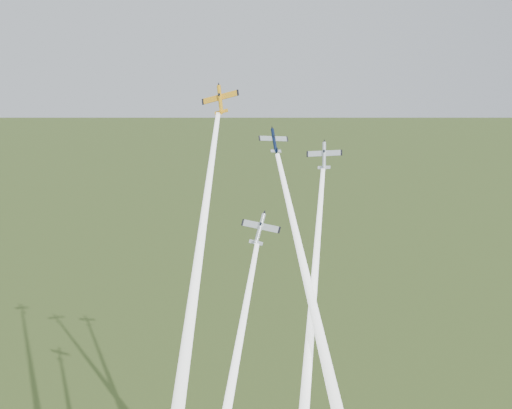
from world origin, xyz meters
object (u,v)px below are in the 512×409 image
plane_yellow (220,99)px  plane_silver_low (260,229)px  plane_navy (274,140)px  plane_silver_right (324,155)px

plane_yellow → plane_silver_low: bearing=-44.7°
plane_navy → plane_silver_low: bearing=-126.4°
plane_silver_right → plane_silver_low: plane_silver_right is taller
plane_silver_right → plane_silver_low: (-14.86, -15.42, -12.07)m
plane_yellow → plane_silver_right: bearing=20.0°
plane_navy → plane_silver_right: bearing=-10.2°
plane_yellow → plane_silver_low: (7.93, -12.87, -24.72)m
plane_yellow → plane_silver_right: plane_yellow is taller
plane_yellow → plane_navy: bearing=15.4°
plane_navy → plane_silver_right: plane_navy is taller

